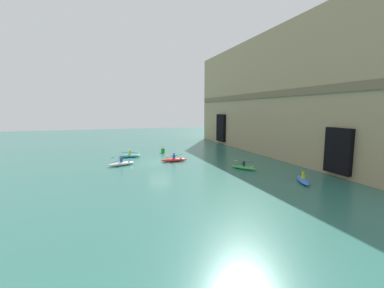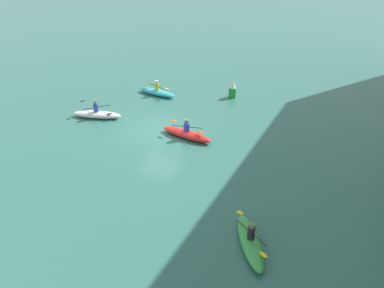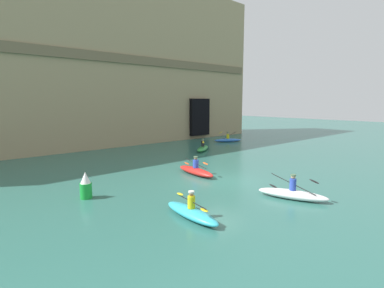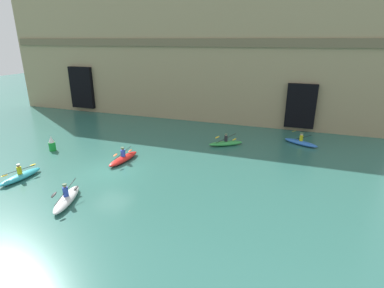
# 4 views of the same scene
# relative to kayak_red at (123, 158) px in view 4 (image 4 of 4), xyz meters

# --- Properties ---
(ground_plane) EXTENTS (120.00, 120.00, 0.00)m
(ground_plane) POSITION_rel_kayak_red_xyz_m (0.06, -1.85, -0.25)
(ground_plane) COLOR #2D665B
(cliff_bluff) EXTENTS (43.51, 6.79, 16.89)m
(cliff_bluff) POSITION_rel_kayak_red_xyz_m (-1.34, 16.13, 8.17)
(cliff_bluff) COLOR #9E8966
(cliff_bluff) RESTS_ON ground
(kayak_red) EXTENTS (1.04, 3.27, 1.14)m
(kayak_red) POSITION_rel_kayak_red_xyz_m (0.00, 0.00, 0.00)
(kayak_red) COLOR red
(kayak_red) RESTS_ON ground
(kayak_white) EXTENTS (1.78, 3.22, 1.16)m
(kayak_white) POSITION_rel_kayak_red_xyz_m (0.25, -6.33, -0.01)
(kayak_white) COLOR white
(kayak_white) RESTS_ON ground
(kayak_cyan) EXTENTS (0.93, 3.06, 1.08)m
(kayak_cyan) POSITION_rel_kayak_red_xyz_m (-4.73, -4.94, -0.02)
(kayak_cyan) COLOR #33B2C6
(kayak_cyan) RESTS_ON ground
(kayak_blue) EXTENTS (3.07, 2.12, 1.16)m
(kayak_blue) POSITION_rel_kayak_red_xyz_m (12.57, 8.57, -0.03)
(kayak_blue) COLOR blue
(kayak_blue) RESTS_ON ground
(kayak_green) EXTENTS (2.91, 2.25, 1.08)m
(kayak_green) POSITION_rel_kayak_red_xyz_m (6.43, 6.12, -0.02)
(kayak_green) COLOR green
(kayak_green) RESTS_ON ground
(marker_buoy) EXTENTS (0.54, 0.54, 1.25)m
(marker_buoy) POSITION_rel_kayak_red_xyz_m (-6.81, 0.06, 0.32)
(marker_buoy) COLOR green
(marker_buoy) RESTS_ON ground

